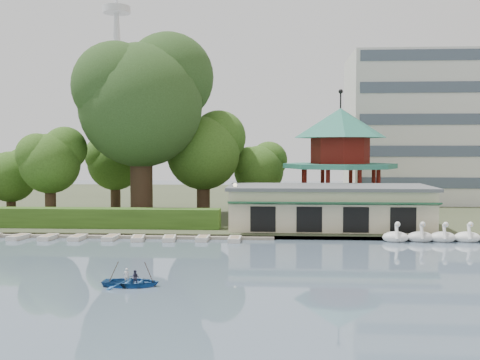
# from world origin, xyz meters

# --- Properties ---
(ground_plane) EXTENTS (220.00, 220.00, 0.00)m
(ground_plane) POSITION_xyz_m (0.00, 0.00, 0.00)
(ground_plane) COLOR slate
(ground_plane) RESTS_ON ground
(shore) EXTENTS (220.00, 70.00, 0.40)m
(shore) POSITION_xyz_m (0.00, 52.00, 0.20)
(shore) COLOR #424930
(shore) RESTS_ON ground
(embankment) EXTENTS (220.00, 0.60, 0.30)m
(embankment) POSITION_xyz_m (0.00, 17.30, 0.15)
(embankment) COLOR gray
(embankment) RESTS_ON ground
(dock) EXTENTS (34.00, 1.60, 0.24)m
(dock) POSITION_xyz_m (-12.00, 17.20, 0.12)
(dock) COLOR gray
(dock) RESTS_ON ground
(boathouse) EXTENTS (18.60, 9.39, 3.90)m
(boathouse) POSITION_xyz_m (10.00, 21.97, 2.37)
(boathouse) COLOR beige
(boathouse) RESTS_ON shore
(pavilion) EXTENTS (12.40, 12.40, 13.50)m
(pavilion) POSITION_xyz_m (12.00, 32.00, 7.48)
(pavilion) COLOR beige
(pavilion) RESTS_ON shore
(broadcast_tower) EXTENTS (8.00, 8.00, 96.00)m
(broadcast_tower) POSITION_xyz_m (-42.00, 140.00, 33.98)
(broadcast_tower) COLOR silver
(broadcast_tower) RESTS_ON ground
(hedge) EXTENTS (30.00, 2.00, 1.80)m
(hedge) POSITION_xyz_m (-15.00, 20.50, 1.30)
(hedge) COLOR #355C1C
(hedge) RESTS_ON shore
(lamp_post) EXTENTS (0.36, 0.36, 4.28)m
(lamp_post) POSITION_xyz_m (1.50, 19.00, 3.34)
(lamp_post) COLOR black
(lamp_post) RESTS_ON shore
(big_tree) EXTENTS (14.17, 13.20, 19.71)m
(big_tree) POSITION_xyz_m (-8.82, 28.21, 13.22)
(big_tree) COLOR #3A281C
(big_tree) RESTS_ON shore
(small_trees) EXTENTS (39.01, 16.48, 11.61)m
(small_trees) POSITION_xyz_m (-11.07, 31.77, 6.66)
(small_trees) COLOR #3A281C
(small_trees) RESTS_ON shore
(swan_boats) EXTENTS (12.79, 2.08, 1.92)m
(swan_boats) POSITION_xyz_m (20.19, 16.51, 0.40)
(swan_boats) COLOR white
(swan_boats) RESTS_ON ground
(moored_rowboats) EXTENTS (29.57, 2.73, 0.36)m
(moored_rowboats) POSITION_xyz_m (-12.81, 15.75, 0.18)
(moored_rowboats) COLOR beige
(moored_rowboats) RESTS_ON ground
(rowboat_with_passengers) EXTENTS (4.50, 3.23, 2.01)m
(rowboat_with_passengers) POSITION_xyz_m (-2.89, -0.99, 0.46)
(rowboat_with_passengers) COLOR #225592
(rowboat_with_passengers) RESTS_ON ground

